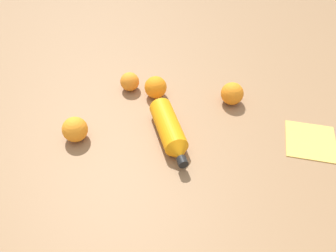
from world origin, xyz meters
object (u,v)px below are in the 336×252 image
object	(u,v)px
water_bottle	(170,131)
folded_napkin	(311,141)
orange_1	(232,94)
orange_2	(75,129)
orange_3	(130,82)
orange_0	(155,87)

from	to	relation	value
water_bottle	folded_napkin	size ratio (longest dim) A/B	1.63
orange_1	folded_napkin	distance (m)	0.29
orange_1	orange_2	world-z (taller)	same
orange_3	orange_2	bearing A→B (deg)	-136.66
orange_1	orange_3	size ratio (longest dim) A/B	1.15
orange_0	orange_2	size ratio (longest dim) A/B	0.99
water_bottle	orange_1	world-z (taller)	orange_1
water_bottle	orange_1	xyz separation A→B (m)	(0.25, 0.11, 0.00)
orange_2	folded_napkin	xyz separation A→B (m)	(0.68, -0.21, -0.04)
orange_1	orange_3	distance (m)	0.36
orange_1	orange_3	world-z (taller)	orange_1
orange_3	folded_napkin	size ratio (longest dim) A/B	0.43
orange_1	orange_0	bearing A→B (deg)	157.04
folded_napkin	orange_0	bearing A→B (deg)	140.05
orange_2	orange_1	bearing A→B (deg)	3.25
orange_1	orange_2	distance (m)	0.52
orange_2	water_bottle	bearing A→B (deg)	-16.33
orange_1	folded_napkin	bearing A→B (deg)	-55.47
orange_2	folded_napkin	size ratio (longest dim) A/B	0.50
orange_0	orange_2	xyz separation A→B (m)	(-0.28, -0.13, 0.00)
orange_3	orange_1	bearing A→B (deg)	-27.33
orange_3	water_bottle	bearing A→B (deg)	-75.87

